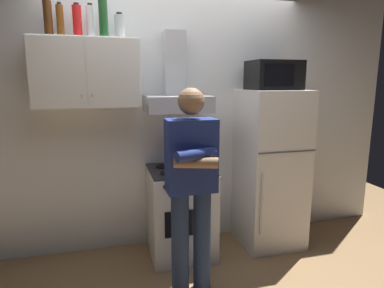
{
  "coord_description": "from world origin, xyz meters",
  "views": [
    {
      "loc": [
        -0.72,
        -2.69,
        1.69
      ],
      "look_at": [
        0.0,
        0.0,
        1.15
      ],
      "focal_mm": 30.74,
      "sensor_mm": 36.0,
      "label": 1
    }
  ],
  "objects_px": {
    "person_standing": "(191,185)",
    "bottle_wine_green": "(103,18)",
    "bottle_canister_steel": "(120,27)",
    "refrigerator": "(270,169)",
    "stove_oven": "(180,212)",
    "range_hood": "(177,90)",
    "bottle_soda_red": "(77,21)",
    "bottle_rum_dark": "(48,18)",
    "bottle_beer_brown": "(60,21)",
    "upper_cabinet": "(87,73)",
    "microwave": "(274,75)",
    "cooking_pot": "(197,164)",
    "bottle_vodka_clear": "(91,22)"
  },
  "relations": [
    {
      "from": "person_standing",
      "to": "bottle_wine_green",
      "type": "bearing_deg",
      "value": 130.17
    },
    {
      "from": "bottle_canister_steel",
      "to": "refrigerator",
      "type": "bearing_deg",
      "value": -5.93
    },
    {
      "from": "stove_oven",
      "to": "range_hood",
      "type": "bearing_deg",
      "value": 90.0
    },
    {
      "from": "bottle_soda_red",
      "to": "bottle_rum_dark",
      "type": "xyz_separation_m",
      "value": [
        -0.23,
        0.02,
        0.01
      ]
    },
    {
      "from": "stove_oven",
      "to": "bottle_beer_brown",
      "type": "xyz_separation_m",
      "value": [
        -0.99,
        0.15,
        1.75
      ]
    },
    {
      "from": "upper_cabinet",
      "to": "bottle_wine_green",
      "type": "xyz_separation_m",
      "value": [
        0.16,
        -0.03,
        0.46
      ]
    },
    {
      "from": "person_standing",
      "to": "microwave",
      "type": "bearing_deg",
      "value": 32.0
    },
    {
      "from": "range_hood",
      "to": "bottle_soda_red",
      "type": "height_order",
      "value": "bottle_soda_red"
    },
    {
      "from": "range_hood",
      "to": "bottle_canister_steel",
      "type": "relative_size",
      "value": 3.35
    },
    {
      "from": "range_hood",
      "to": "cooking_pot",
      "type": "bearing_deg",
      "value": -62.12
    },
    {
      "from": "microwave",
      "to": "bottle_wine_green",
      "type": "distance_m",
      "value": 1.66
    },
    {
      "from": "bottle_beer_brown",
      "to": "bottle_vodka_clear",
      "type": "height_order",
      "value": "bottle_vodka_clear"
    },
    {
      "from": "bottle_soda_red",
      "to": "bottle_canister_steel",
      "type": "bearing_deg",
      "value": 6.62
    },
    {
      "from": "cooking_pot",
      "to": "bottle_rum_dark",
      "type": "xyz_separation_m",
      "value": [
        -1.21,
        0.25,
        1.26
      ]
    },
    {
      "from": "bottle_soda_red",
      "to": "bottle_wine_green",
      "type": "distance_m",
      "value": 0.22
    },
    {
      "from": "person_standing",
      "to": "bottle_wine_green",
      "type": "height_order",
      "value": "bottle_wine_green"
    },
    {
      "from": "upper_cabinet",
      "to": "stove_oven",
      "type": "bearing_deg",
      "value": -8.9
    },
    {
      "from": "cooking_pot",
      "to": "bottle_wine_green",
      "type": "bearing_deg",
      "value": 164.6
    },
    {
      "from": "upper_cabinet",
      "to": "person_standing",
      "type": "xyz_separation_m",
      "value": [
        0.75,
        -0.73,
        -0.85
      ]
    },
    {
      "from": "stove_oven",
      "to": "person_standing",
      "type": "distance_m",
      "value": 0.77
    },
    {
      "from": "stove_oven",
      "to": "bottle_canister_steel",
      "type": "relative_size",
      "value": 3.91
    },
    {
      "from": "refrigerator",
      "to": "range_hood",
      "type": "bearing_deg",
      "value": 172.45
    },
    {
      "from": "microwave",
      "to": "cooking_pot",
      "type": "height_order",
      "value": "microwave"
    },
    {
      "from": "upper_cabinet",
      "to": "range_hood",
      "type": "bearing_deg",
      "value": 0.09
    },
    {
      "from": "stove_oven",
      "to": "bottle_wine_green",
      "type": "relative_size",
      "value": 2.64
    },
    {
      "from": "microwave",
      "to": "bottle_canister_steel",
      "type": "relative_size",
      "value": 2.15
    },
    {
      "from": "bottle_soda_red",
      "to": "range_hood",
      "type": "bearing_deg",
      "value": 1.07
    },
    {
      "from": "bottle_canister_steel",
      "to": "bottle_beer_brown",
      "type": "relative_size",
      "value": 0.8
    },
    {
      "from": "stove_oven",
      "to": "microwave",
      "type": "bearing_deg",
      "value": 1.15
    },
    {
      "from": "range_hood",
      "to": "bottle_canister_steel",
      "type": "distance_m",
      "value": 0.75
    },
    {
      "from": "stove_oven",
      "to": "range_hood",
      "type": "distance_m",
      "value": 1.17
    },
    {
      "from": "stove_oven",
      "to": "bottle_canister_steel",
      "type": "xyz_separation_m",
      "value": [
        -0.5,
        0.15,
        1.72
      ]
    },
    {
      "from": "bottle_soda_red",
      "to": "bottle_rum_dark",
      "type": "relative_size",
      "value": 0.9
    },
    {
      "from": "upper_cabinet",
      "to": "microwave",
      "type": "height_order",
      "value": "upper_cabinet"
    },
    {
      "from": "upper_cabinet",
      "to": "bottle_soda_red",
      "type": "bearing_deg",
      "value": -164.59
    },
    {
      "from": "bottle_canister_steel",
      "to": "bottle_vodka_clear",
      "type": "xyz_separation_m",
      "value": [
        -0.24,
        0.01,
        0.03
      ]
    },
    {
      "from": "microwave",
      "to": "bottle_rum_dark",
      "type": "xyz_separation_m",
      "value": [
        -2.03,
        0.11,
        0.46
      ]
    },
    {
      "from": "stove_oven",
      "to": "bottle_vodka_clear",
      "type": "distance_m",
      "value": 1.91
    },
    {
      "from": "microwave",
      "to": "bottle_rum_dark",
      "type": "distance_m",
      "value": 2.09
    },
    {
      "from": "range_hood",
      "to": "bottle_vodka_clear",
      "type": "height_order",
      "value": "bottle_vodka_clear"
    },
    {
      "from": "bottle_canister_steel",
      "to": "bottle_vodka_clear",
      "type": "bearing_deg",
      "value": 177.29
    },
    {
      "from": "bottle_wine_green",
      "to": "stove_oven",
      "type": "bearing_deg",
      "value": -8.26
    },
    {
      "from": "bottle_soda_red",
      "to": "bottle_beer_brown",
      "type": "relative_size",
      "value": 0.98
    },
    {
      "from": "refrigerator",
      "to": "bottle_wine_green",
      "type": "distance_m",
      "value": 2.13
    },
    {
      "from": "cooking_pot",
      "to": "range_hood",
      "type": "bearing_deg",
      "value": 117.88
    },
    {
      "from": "range_hood",
      "to": "stove_oven",
      "type": "bearing_deg",
      "value": -90.0
    },
    {
      "from": "microwave",
      "to": "stove_oven",
      "type": "bearing_deg",
      "value": -178.85
    },
    {
      "from": "upper_cabinet",
      "to": "bottle_canister_steel",
      "type": "bearing_deg",
      "value": 5.01
    },
    {
      "from": "microwave",
      "to": "bottle_canister_steel",
      "type": "distance_m",
      "value": 1.52
    },
    {
      "from": "upper_cabinet",
      "to": "microwave",
      "type": "bearing_deg",
      "value": -3.48
    }
  ]
}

